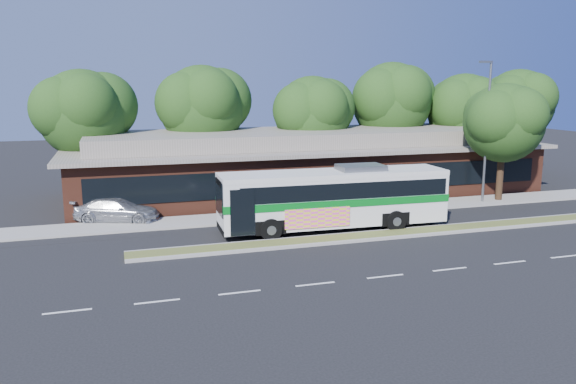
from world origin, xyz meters
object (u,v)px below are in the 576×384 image
object	(u,v)px
transit_bus	(335,194)
lamp_post	(487,128)
sedan	(117,210)
sidewalk_tree	(507,121)

from	to	relation	value
transit_bus	lamp_post	bearing A→B (deg)	17.97
lamp_post	transit_bus	size ratio (longest dim) A/B	0.74
sedan	sidewalk_tree	bearing A→B (deg)	-74.12
transit_bus	sidewalk_tree	bearing A→B (deg)	17.20
transit_bus	sidewalk_tree	size ratio (longest dim) A/B	1.59
sidewalk_tree	lamp_post	bearing A→B (deg)	-169.86
lamp_post	sidewalk_tree	bearing A→B (deg)	10.14
sedan	sidewalk_tree	xyz separation A→B (m)	(24.57, -1.48, 4.61)
sedan	sidewalk_tree	distance (m)	25.05
lamp_post	sidewalk_tree	xyz separation A→B (m)	(1.80, 0.32, 0.39)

